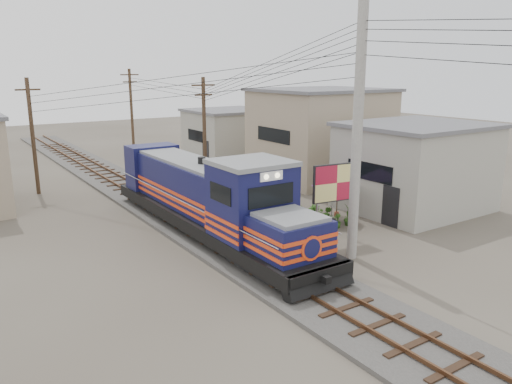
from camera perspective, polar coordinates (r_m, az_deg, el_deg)
ground at (r=19.16m, az=2.14°, el=-9.12°), size 120.00×120.00×0.00m
ballast at (r=27.42m, az=-10.15°, el=-2.00°), size 3.60×70.00×0.16m
track at (r=27.37m, az=-10.17°, el=-1.64°), size 1.15×70.00×0.12m
locomotive at (r=22.78m, az=-5.43°, el=-0.85°), size 2.91×15.82×3.92m
utility_pole_main at (r=19.69m, az=11.49°, el=6.36°), size 0.40×0.40×10.00m
wooden_pole_mid at (r=32.17m, az=-5.92°, el=7.03°), size 1.60×0.24×7.00m
wooden_pole_far at (r=45.06m, az=-14.03°, el=8.97°), size 1.60×0.24×7.50m
wooden_pole_left at (r=32.95m, az=-24.18°, el=6.05°), size 1.60×0.24×7.00m
power_lines at (r=24.96m, az=-9.77°, el=13.88°), size 9.65×19.00×3.30m
shophouse_front at (r=28.32m, az=17.75°, el=2.80°), size 7.35×6.30×4.70m
shophouse_mid at (r=35.10m, az=7.37°, el=6.62°), size 8.40×7.35×6.20m
shophouse_back at (r=42.44m, az=-3.14°, el=6.60°), size 6.30×6.30×4.20m
billboard at (r=21.85m, az=9.14°, el=0.82°), size 2.29×0.43×3.54m
market_umbrella at (r=25.12m, az=8.78°, el=1.25°), size 2.34×2.34×2.34m
vendor at (r=28.04m, az=4.31°, el=0.29°), size 0.79×0.71×1.81m
plant_nursery at (r=24.47m, az=6.45°, el=-2.90°), size 3.43×3.26×1.13m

